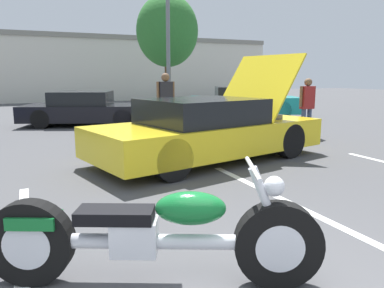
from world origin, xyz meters
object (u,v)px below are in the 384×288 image
(tree_background, at_px, (167,31))
(parked_car_mid_row, at_px, (86,109))
(light_pole, at_px, (169,10))
(parked_car_right_row, at_px, (244,103))
(show_car_hood_open, at_px, (209,130))
(motorcycle, at_px, (153,236))
(spectator_near_motorcycle, at_px, (307,103))
(spectator_by_show_car, at_px, (166,99))

(tree_background, xyz_separation_m, parked_car_mid_row, (-5.16, -6.03, -3.45))
(parked_car_mid_row, bearing_deg, tree_background, 70.13)
(light_pole, bearing_deg, parked_car_right_row, -57.66)
(light_pole, relative_size, show_car_hood_open, 1.66)
(motorcycle, distance_m, show_car_hood_open, 4.63)
(motorcycle, height_order, show_car_hood_open, show_car_hood_open)
(parked_car_right_row, height_order, parked_car_mid_row, parked_car_right_row)
(tree_background, relative_size, parked_car_right_row, 1.25)
(light_pole, xyz_separation_m, spectator_near_motorcycle, (0.98, -8.15, -3.62))
(parked_car_mid_row, bearing_deg, spectator_by_show_car, -43.46)
(light_pole, bearing_deg, show_car_hood_open, -105.90)
(parked_car_right_row, height_order, spectator_near_motorcycle, spectator_near_motorcycle)
(light_pole, relative_size, spectator_near_motorcycle, 5.22)
(light_pole, relative_size, motorcycle, 3.36)
(parked_car_right_row, bearing_deg, motorcycle, -102.03)
(spectator_near_motorcycle, bearing_deg, motorcycle, -138.39)
(tree_background, relative_size, show_car_hood_open, 1.17)
(light_pole, height_order, parked_car_right_row, light_pole)
(show_car_hood_open, bearing_deg, parked_car_right_row, 40.24)
(parked_car_mid_row, height_order, spectator_near_motorcycle, spectator_near_motorcycle)
(tree_background, distance_m, parked_car_right_row, 7.04)
(show_car_hood_open, height_order, parked_car_mid_row, show_car_hood_open)
(spectator_by_show_car, bearing_deg, show_car_hood_open, -93.81)
(show_car_hood_open, bearing_deg, spectator_by_show_car, 72.58)
(light_pole, height_order, show_car_hood_open, light_pole)
(light_pole, height_order, motorcycle, light_pole)
(motorcycle, xyz_separation_m, parked_car_mid_row, (0.97, 10.51, 0.13))
(show_car_hood_open, height_order, parked_car_right_row, show_car_hood_open)
(parked_car_mid_row, distance_m, spectator_near_motorcycle, 7.25)
(parked_car_right_row, xyz_separation_m, spectator_by_show_car, (-4.55, -3.39, 0.44))
(tree_background, height_order, spectator_near_motorcycle, tree_background)
(show_car_hood_open, bearing_deg, spectator_near_motorcycle, 8.67)
(tree_background, distance_m, spectator_by_show_car, 10.51)
(light_pole, height_order, spectator_near_motorcycle, light_pole)
(light_pole, xyz_separation_m, parked_car_right_row, (2.00, -3.16, -3.96))
(light_pole, relative_size, spectator_by_show_car, 4.80)
(parked_car_mid_row, bearing_deg, show_car_hood_open, -56.79)
(motorcycle, xyz_separation_m, spectator_near_motorcycle, (6.17, 5.48, 0.53))
(motorcycle, bearing_deg, tree_background, 94.38)
(spectator_near_motorcycle, bearing_deg, spectator_by_show_car, 155.69)
(light_pole, distance_m, spectator_near_motorcycle, 8.97)
(show_car_hood_open, bearing_deg, tree_background, 60.00)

